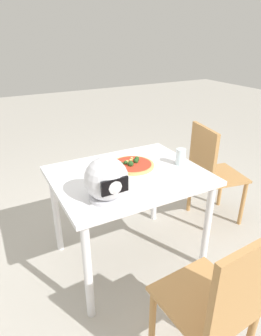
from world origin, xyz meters
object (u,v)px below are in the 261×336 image
Objects in this scene: pizza at (132,165)px; drinking_glass at (181,157)px; dining_table at (129,186)px; chair_side at (210,170)px; chair_far at (220,303)px; motorcycle_helmet at (106,180)px.

pizza is 2.56× the size of drinking_glass.
chair_side is (-0.87, -0.11, -0.12)m from dining_table.
drinking_glass is at bearing 18.65° from chair_side.
chair_far is 1.00× the size of chair_side.
chair_far is at bearing 84.06° from pizza.
chair_far is (0.04, 0.94, -0.12)m from dining_table.
drinking_glass is 0.13× the size of chair_side.
chair_side is at bearing -130.68° from chair_far.
dining_table is at bearing -138.93° from motorcycle_helmet.
dining_table is at bearing 45.63° from pizza.
motorcycle_helmet reaches higher than chair_far.
chair_side reaches higher than dining_table.
chair_far reaches higher than pizza.
drinking_glass is at bearing 161.46° from pizza.
motorcycle_helmet is at bearing 16.71° from chair_side.
pizza is 1.20× the size of motorcycle_helmet.
chair_side is (-0.91, -1.05, 0.00)m from chair_far.
dining_table is 0.88m from chair_side.
pizza is 0.84m from chair_side.
chair_side reaches higher than pizza.
motorcycle_helmet is 0.68m from drinking_glass.
motorcycle_helmet is at bearing 15.30° from drinking_glass.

